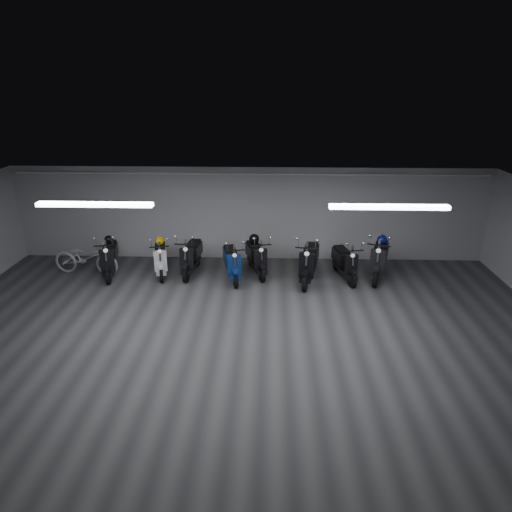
{
  "coord_description": "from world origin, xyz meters",
  "views": [
    {
      "loc": [
        0.6,
        -7.8,
        5.12
      ],
      "look_at": [
        0.27,
        2.5,
        1.05
      ],
      "focal_mm": 31.34,
      "sensor_mm": 36.0,
      "label": 1
    }
  ],
  "objects_px": {
    "helmet_0": "(159,241)",
    "bicycle": "(85,254)",
    "scooter_4": "(232,257)",
    "helmet_2": "(109,240)",
    "helmet_1": "(382,239)",
    "scooter_7": "(309,256)",
    "scooter_5": "(256,252)",
    "scooter_2": "(160,253)",
    "scooter_0": "(109,252)",
    "scooter_9": "(380,253)",
    "helmet_3": "(254,239)",
    "scooter_3": "(191,251)",
    "scooter_8": "(345,257)"
  },
  "relations": [
    {
      "from": "scooter_0",
      "to": "helmet_0",
      "type": "xyz_separation_m",
      "value": [
        1.35,
        0.34,
        0.24
      ]
    },
    {
      "from": "scooter_7",
      "to": "scooter_9",
      "type": "height_order",
      "value": "scooter_7"
    },
    {
      "from": "helmet_2",
      "to": "scooter_4",
      "type": "bearing_deg",
      "value": -6.59
    },
    {
      "from": "scooter_2",
      "to": "helmet_0",
      "type": "height_order",
      "value": "scooter_2"
    },
    {
      "from": "scooter_3",
      "to": "helmet_0",
      "type": "xyz_separation_m",
      "value": [
        -0.9,
        0.16,
        0.25
      ]
    },
    {
      "from": "helmet_3",
      "to": "scooter_8",
      "type": "bearing_deg",
      "value": -11.66
    },
    {
      "from": "scooter_2",
      "to": "helmet_1",
      "type": "height_order",
      "value": "scooter_2"
    },
    {
      "from": "scooter_0",
      "to": "bicycle",
      "type": "xyz_separation_m",
      "value": [
        -0.7,
        0.06,
        -0.08
      ]
    },
    {
      "from": "scooter_4",
      "to": "scooter_7",
      "type": "height_order",
      "value": "scooter_7"
    },
    {
      "from": "scooter_0",
      "to": "helmet_0",
      "type": "bearing_deg",
      "value": 1.46
    },
    {
      "from": "scooter_7",
      "to": "helmet_3",
      "type": "relative_size",
      "value": 6.77
    },
    {
      "from": "scooter_0",
      "to": "scooter_9",
      "type": "distance_m",
      "value": 7.46
    },
    {
      "from": "scooter_8",
      "to": "helmet_1",
      "type": "relative_size",
      "value": 6.41
    },
    {
      "from": "scooter_5",
      "to": "helmet_0",
      "type": "relative_size",
      "value": 6.56
    },
    {
      "from": "scooter_5",
      "to": "scooter_8",
      "type": "xyz_separation_m",
      "value": [
        2.43,
        -0.28,
        -0.02
      ]
    },
    {
      "from": "scooter_0",
      "to": "scooter_9",
      "type": "bearing_deg",
      "value": -12.08
    },
    {
      "from": "scooter_5",
      "to": "bicycle",
      "type": "relative_size",
      "value": 0.94
    },
    {
      "from": "scooter_3",
      "to": "helmet_3",
      "type": "height_order",
      "value": "scooter_3"
    },
    {
      "from": "helmet_0",
      "to": "bicycle",
      "type": "bearing_deg",
      "value": -172.26
    },
    {
      "from": "scooter_2",
      "to": "bicycle",
      "type": "height_order",
      "value": "scooter_2"
    },
    {
      "from": "scooter_8",
      "to": "scooter_5",
      "type": "bearing_deg",
      "value": 161.07
    },
    {
      "from": "scooter_3",
      "to": "scooter_5",
      "type": "height_order",
      "value": "scooter_3"
    },
    {
      "from": "scooter_9",
      "to": "helmet_1",
      "type": "bearing_deg",
      "value": 90.0
    },
    {
      "from": "helmet_0",
      "to": "scooter_5",
      "type": "bearing_deg",
      "value": -1.97
    },
    {
      "from": "scooter_7",
      "to": "helmet_0",
      "type": "bearing_deg",
      "value": -175.29
    },
    {
      "from": "scooter_5",
      "to": "scooter_7",
      "type": "xyz_separation_m",
      "value": [
        1.44,
        -0.46,
        0.08
      ]
    },
    {
      "from": "scooter_3",
      "to": "helmet_2",
      "type": "xyz_separation_m",
      "value": [
        -2.31,
        0.06,
        0.29
      ]
    },
    {
      "from": "scooter_4",
      "to": "helmet_2",
      "type": "xyz_separation_m",
      "value": [
        -3.48,
        0.4,
        0.32
      ]
    },
    {
      "from": "scooter_4",
      "to": "scooter_7",
      "type": "bearing_deg",
      "value": -15.1
    },
    {
      "from": "scooter_0",
      "to": "scooter_9",
      "type": "relative_size",
      "value": 0.94
    },
    {
      "from": "bicycle",
      "to": "scooter_8",
      "type": "bearing_deg",
      "value": -83.69
    },
    {
      "from": "scooter_4",
      "to": "scooter_8",
      "type": "xyz_separation_m",
      "value": [
        3.08,
        0.12,
        -0.01
      ]
    },
    {
      "from": "scooter_3",
      "to": "scooter_9",
      "type": "bearing_deg",
      "value": 3.82
    },
    {
      "from": "helmet_1",
      "to": "scooter_2",
      "type": "bearing_deg",
      "value": -177.95
    },
    {
      "from": "scooter_9",
      "to": "helmet_2",
      "type": "height_order",
      "value": "scooter_9"
    },
    {
      "from": "helmet_0",
      "to": "helmet_2",
      "type": "height_order",
      "value": "helmet_2"
    },
    {
      "from": "scooter_3",
      "to": "scooter_9",
      "type": "distance_m",
      "value": 5.21
    },
    {
      "from": "bicycle",
      "to": "helmet_3",
      "type": "relative_size",
      "value": 6.43
    },
    {
      "from": "scooter_9",
      "to": "helmet_0",
      "type": "bearing_deg",
      "value": -163.78
    },
    {
      "from": "scooter_5",
      "to": "scooter_9",
      "type": "bearing_deg",
      "value": -19.53
    },
    {
      "from": "scooter_5",
      "to": "scooter_8",
      "type": "distance_m",
      "value": 2.44
    },
    {
      "from": "scooter_0",
      "to": "scooter_7",
      "type": "bearing_deg",
      "value": -14.82
    },
    {
      "from": "scooter_3",
      "to": "scooter_7",
      "type": "height_order",
      "value": "scooter_7"
    },
    {
      "from": "helmet_2",
      "to": "helmet_0",
      "type": "bearing_deg",
      "value": 3.71
    },
    {
      "from": "scooter_0",
      "to": "scooter_4",
      "type": "relative_size",
      "value": 1.05
    },
    {
      "from": "scooter_7",
      "to": "scooter_4",
      "type": "bearing_deg",
      "value": -169.33
    },
    {
      "from": "helmet_2",
      "to": "helmet_1",
      "type": "bearing_deg",
      "value": 0.6
    },
    {
      "from": "scooter_0",
      "to": "scooter_9",
      "type": "height_order",
      "value": "scooter_9"
    },
    {
      "from": "scooter_0",
      "to": "scooter_4",
      "type": "distance_m",
      "value": 3.43
    },
    {
      "from": "helmet_1",
      "to": "scooter_7",
      "type": "bearing_deg",
      "value": -165.13
    }
  ]
}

